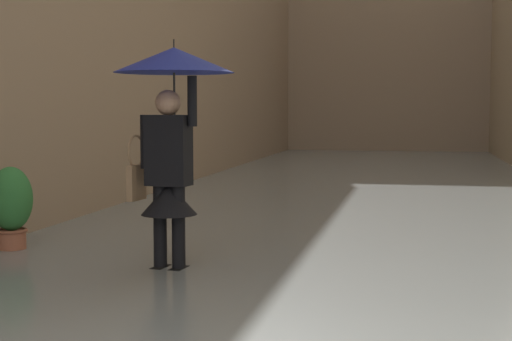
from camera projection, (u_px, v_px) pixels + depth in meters
The scene contains 5 objects.
ground_plane at pixel (360, 191), 14.12m from camera, with size 60.03×60.03×0.00m, color #605B56.
flood_water at pixel (360, 189), 14.12m from camera, with size 7.43×30.01×0.10m, color slate.
building_facade_far at pixel (389, 18), 26.35m from camera, with size 10.23×1.80×9.15m, color gray.
person_wading at pixel (171, 110), 6.78m from camera, with size 1.06×1.06×2.12m.
potted_plant_far_right at pixel (11, 206), 7.79m from camera, with size 0.44×0.44×0.93m.
Camera 1 is at (-1.00, 2.13, 1.52)m, focal length 54.22 mm.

